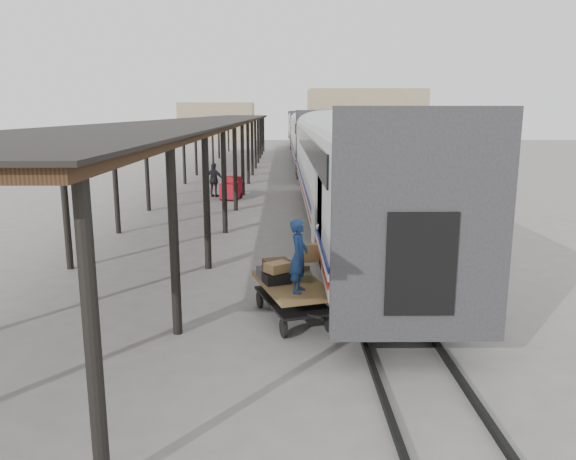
{
  "coord_description": "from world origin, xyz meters",
  "views": [
    {
      "loc": [
        0.87,
        -13.13,
        4.58
      ],
      "look_at": [
        1.0,
        0.47,
        1.7
      ],
      "focal_mm": 35.0,
      "sensor_mm": 36.0,
      "label": 1
    }
  ],
  "objects_px": {
    "baggage_cart": "(292,291)",
    "luggage_tug": "(231,189)",
    "porter": "(299,256)",
    "pedestrian": "(214,180)"
  },
  "relations": [
    {
      "from": "baggage_cart",
      "to": "porter",
      "type": "xyz_separation_m",
      "value": [
        0.12,
        -0.65,
        0.99
      ]
    },
    {
      "from": "pedestrian",
      "to": "porter",
      "type": "bearing_deg",
      "value": 122.99
    },
    {
      "from": "baggage_cart",
      "to": "luggage_tug",
      "type": "distance_m",
      "value": 17.88
    },
    {
      "from": "baggage_cart",
      "to": "luggage_tug",
      "type": "height_order",
      "value": "luggage_tug"
    },
    {
      "from": "baggage_cart",
      "to": "pedestrian",
      "type": "distance_m",
      "value": 18.91
    },
    {
      "from": "porter",
      "to": "pedestrian",
      "type": "bearing_deg",
      "value": 27.77
    },
    {
      "from": "baggage_cart",
      "to": "pedestrian",
      "type": "xyz_separation_m",
      "value": [
        -3.94,
        18.49,
        0.28
      ]
    },
    {
      "from": "luggage_tug",
      "to": "porter",
      "type": "height_order",
      "value": "porter"
    },
    {
      "from": "porter",
      "to": "pedestrian",
      "type": "height_order",
      "value": "porter"
    },
    {
      "from": "porter",
      "to": "luggage_tug",
      "type": "bearing_deg",
      "value": 25.3
    }
  ]
}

